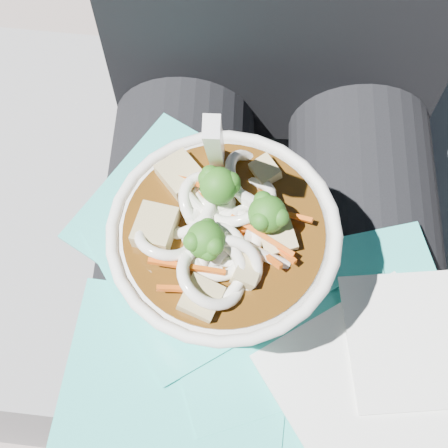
{
  "coord_description": "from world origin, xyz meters",
  "views": [
    {
      "loc": [
        -0.03,
        -0.17,
        1.13
      ],
      "look_at": [
        -0.04,
        0.01,
        0.74
      ],
      "focal_mm": 50.0,
      "sensor_mm": 36.0,
      "label": 1
    }
  ],
  "objects_px": {
    "person_body": "(271,227)",
    "udon_bowl": "(223,248)",
    "stone_ledge": "(257,285)",
    "plastic_bag": "(250,334)",
    "lap": "(268,323)"
  },
  "relations": [
    {
      "from": "person_body",
      "to": "udon_bowl",
      "type": "xyz_separation_m",
      "value": [
        -0.04,
        -0.08,
        0.13
      ]
    },
    {
      "from": "plastic_bag",
      "to": "stone_ledge",
      "type": "bearing_deg",
      "value": 83.98
    },
    {
      "from": "lap",
      "to": "plastic_bag",
      "type": "bearing_deg",
      "value": -119.43
    },
    {
      "from": "stone_ledge",
      "to": "udon_bowl",
      "type": "xyz_separation_m",
      "value": [
        -0.04,
        -0.14,
        0.46
      ]
    },
    {
      "from": "person_body",
      "to": "plastic_bag",
      "type": "height_order",
      "value": "person_body"
    },
    {
      "from": "stone_ledge",
      "to": "person_body",
      "type": "height_order",
      "value": "person_body"
    },
    {
      "from": "stone_ledge",
      "to": "lap",
      "type": "distance_m",
      "value": 0.34
    },
    {
      "from": "stone_ledge",
      "to": "person_body",
      "type": "relative_size",
      "value": 0.99
    },
    {
      "from": "lap",
      "to": "stone_ledge",
      "type": "bearing_deg",
      "value": 90.0
    },
    {
      "from": "stone_ledge",
      "to": "plastic_bag",
      "type": "relative_size",
      "value": 2.73
    },
    {
      "from": "lap",
      "to": "udon_bowl",
      "type": "height_order",
      "value": "udon_bowl"
    },
    {
      "from": "stone_ledge",
      "to": "udon_bowl",
      "type": "relative_size",
      "value": 4.75
    },
    {
      "from": "stone_ledge",
      "to": "udon_bowl",
      "type": "bearing_deg",
      "value": -107.61
    },
    {
      "from": "stone_ledge",
      "to": "plastic_bag",
      "type": "bearing_deg",
      "value": -96.02
    },
    {
      "from": "lap",
      "to": "plastic_bag",
      "type": "xyz_separation_m",
      "value": [
        -0.02,
        -0.03,
        0.08
      ]
    }
  ]
}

